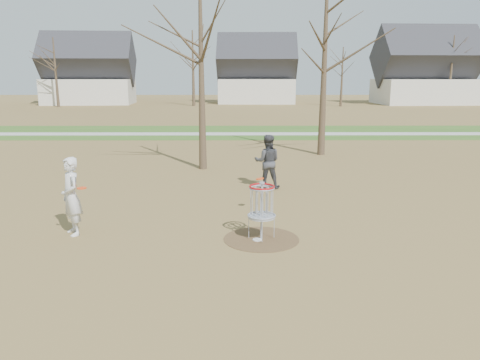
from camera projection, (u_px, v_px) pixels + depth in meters
name	position (u px, v px, depth m)	size (l,w,h in m)	color
ground	(261.00, 239.00, 11.09)	(160.00, 160.00, 0.00)	brown
green_band	(246.00, 132.00, 31.57)	(160.00, 8.00, 0.01)	#2D5119
footpath	(246.00, 134.00, 30.60)	(160.00, 1.50, 0.01)	#9E9E99
dirt_circle	(261.00, 239.00, 11.09)	(1.80, 1.80, 0.01)	#47331E
player_standing	(71.00, 196.00, 11.23)	(0.70, 0.46, 1.91)	silver
player_throwing	(267.00, 162.00, 15.90)	(0.89, 0.70, 1.84)	#393A3F
disc_grounded	(257.00, 240.00, 10.99)	(0.22, 0.22, 0.02)	silver
discs_in_play	(182.00, 183.00, 12.04)	(4.51, 2.21, 0.27)	#FF420D
disc_golf_basket	(262.00, 202.00, 10.89)	(0.64, 0.64, 1.35)	#9EA3AD
bare_trees	(262.00, 58.00, 44.82)	(52.62, 44.98, 9.00)	#382B1E
houses_row	(275.00, 77.00, 61.59)	(56.51, 10.01, 7.26)	silver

